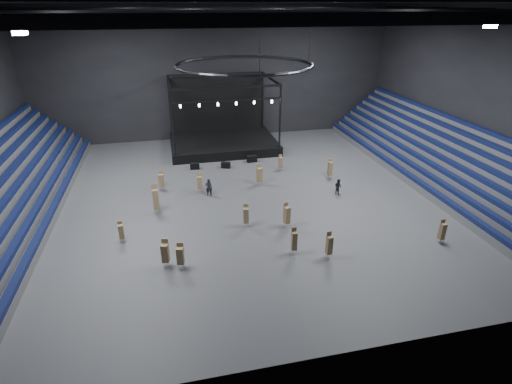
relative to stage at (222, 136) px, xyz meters
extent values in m
plane|color=#434446|center=(0.00, -16.24, -1.45)|extent=(50.00, 50.00, 0.00)
cube|color=black|center=(0.00, -16.24, 16.55)|extent=(50.00, 42.00, 0.20)
cube|color=black|center=(0.00, 4.76, 7.55)|extent=(50.00, 0.20, 18.00)
cube|color=black|center=(0.00, -37.24, 7.55)|extent=(50.00, 0.20, 18.00)
cube|color=black|center=(25.00, -16.24, 7.55)|extent=(0.20, 42.00, 18.00)
cube|color=#525254|center=(-21.40, -16.24, -1.08)|extent=(7.20, 40.00, 0.75)
cube|color=#0C1838|center=(-18.12, -16.24, -0.50)|extent=(0.59, 40.00, 0.40)
cube|color=#525254|center=(-21.85, -16.24, -0.70)|extent=(6.30, 40.00, 1.50)
cube|color=#0C1838|center=(-19.02, -16.24, 0.25)|extent=(0.59, 40.00, 0.40)
cube|color=#525254|center=(-22.30, -16.24, -0.33)|extent=(5.40, 40.00, 2.25)
cube|color=#0C1838|center=(-19.91, -16.24, 1.00)|extent=(0.59, 40.00, 0.40)
cube|color=#0C1838|center=(-20.82, -16.24, 1.75)|extent=(0.59, 40.00, 0.40)
cube|color=#0C1838|center=(-21.71, -16.24, 2.50)|extent=(0.59, 40.00, 0.40)
cube|color=#525254|center=(21.40, -16.24, -1.08)|extent=(7.20, 40.00, 0.75)
cube|color=#0C1838|center=(18.12, -16.24, -0.50)|extent=(0.59, 40.00, 0.40)
cube|color=#525254|center=(21.85, -16.24, -0.70)|extent=(6.30, 40.00, 1.50)
cube|color=#0C1838|center=(19.02, -16.24, 0.25)|extent=(0.59, 40.00, 0.40)
cube|color=#525254|center=(22.30, -16.24, -0.33)|extent=(5.40, 40.00, 2.25)
cube|color=#0C1838|center=(19.91, -16.24, 1.00)|extent=(0.59, 40.00, 0.40)
cube|color=#525254|center=(22.75, -16.24, 0.05)|extent=(4.50, 40.00, 3.00)
cube|color=#0C1838|center=(20.82, -16.24, 1.75)|extent=(0.59, 40.00, 0.40)
cube|color=#525254|center=(23.20, -16.24, 0.42)|extent=(3.60, 40.00, 3.75)
cube|color=#0C1838|center=(21.71, -16.24, 2.50)|extent=(0.59, 40.00, 0.40)
cube|color=#525254|center=(23.65, -16.24, 0.80)|extent=(2.70, 40.00, 4.50)
cube|color=#0C1838|center=(22.61, -16.24, 3.25)|extent=(0.59, 40.00, 0.40)
cube|color=#525254|center=(24.10, -16.24, 1.17)|extent=(1.80, 40.00, 5.25)
cube|color=#0C1838|center=(23.52, -16.24, 4.00)|extent=(0.59, 40.00, 0.40)
cube|color=#525254|center=(24.55, -16.24, 1.55)|extent=(0.90, 40.00, 6.00)
cube|color=#0C1838|center=(24.41, -16.24, 4.75)|extent=(0.59, 40.00, 0.40)
cube|color=black|center=(0.00, -0.74, -0.85)|extent=(14.00, 10.00, 1.20)
cube|color=black|center=(0.00, 4.06, 3.75)|extent=(13.30, 0.30, 8.00)
cylinder|color=black|center=(-6.60, -5.34, 3.65)|extent=(0.24, 0.24, 7.80)
cylinder|color=black|center=(-6.60, 3.86, 3.65)|extent=(0.24, 0.24, 7.80)
cylinder|color=black|center=(6.60, -5.34, 3.65)|extent=(0.24, 0.24, 7.80)
cylinder|color=black|center=(6.60, 3.86, 3.65)|extent=(0.24, 0.24, 7.80)
cube|color=black|center=(0.00, -5.34, 7.55)|extent=(13.40, 0.25, 0.25)
cube|color=black|center=(0.00, 3.86, 7.55)|extent=(13.40, 0.25, 0.25)
cube|color=black|center=(0.00, -5.34, 6.05)|extent=(13.40, 0.20, 0.20)
cylinder|color=white|center=(-5.50, -5.34, 5.65)|extent=(0.24, 0.24, 0.35)
cylinder|color=white|center=(-3.30, -5.34, 5.65)|extent=(0.24, 0.24, 0.35)
cylinder|color=white|center=(-1.10, -5.34, 5.65)|extent=(0.24, 0.24, 0.35)
cylinder|color=white|center=(1.10, -5.34, 5.65)|extent=(0.24, 0.24, 0.35)
cylinder|color=white|center=(3.30, -5.34, 5.65)|extent=(0.24, 0.24, 0.35)
cylinder|color=white|center=(5.50, -5.34, 5.65)|extent=(0.24, 0.24, 0.35)
torus|color=black|center=(0.00, -16.24, 11.55)|extent=(12.30, 12.30, 0.30)
cylinder|color=black|center=(6.00, -16.24, 14.05)|extent=(0.04, 0.04, 5.00)
cylinder|color=black|center=(0.00, -10.24, 14.05)|extent=(0.04, 0.04, 5.00)
cylinder|color=black|center=(-6.00, -16.24, 14.05)|extent=(0.04, 0.04, 5.00)
cylinder|color=black|center=(0.00, -22.24, 14.05)|extent=(0.04, 0.04, 5.00)
cube|color=black|center=(0.00, -31.24, 15.75)|extent=(49.00, 0.35, 0.70)
cube|color=black|center=(0.00, -23.24, 15.75)|extent=(49.00, 0.35, 0.70)
cube|color=black|center=(0.00, -16.24, 15.75)|extent=(49.00, 0.35, 0.70)
cube|color=black|center=(0.00, -9.24, 15.75)|extent=(49.00, 0.35, 0.70)
cube|color=black|center=(0.00, -1.24, 15.75)|extent=(49.00, 0.35, 0.70)
cube|color=white|center=(-14.00, -28.24, 15.15)|extent=(0.60, 0.60, 0.25)
cube|color=white|center=(14.00, -28.24, 15.15)|extent=(0.60, 0.60, 0.25)
cube|color=white|center=(-10.00, -12.24, 15.15)|extent=(0.60, 0.60, 0.25)
cube|color=white|center=(10.00, -12.24, 15.15)|extent=(0.60, 0.60, 0.25)
cube|color=white|center=(-4.00, -20.24, 15.15)|extent=(0.60, 0.60, 0.25)
cube|color=white|center=(4.00, -20.24, 15.15)|extent=(0.60, 0.60, 0.25)
cube|color=black|center=(-4.45, -7.49, -1.08)|extent=(1.13, 0.61, 0.73)
cube|color=black|center=(-0.78, -7.93, -1.10)|extent=(1.18, 0.88, 0.70)
cube|color=black|center=(2.70, -6.67, -1.04)|extent=(1.30, 0.75, 0.82)
cylinder|color=silver|center=(1.82, -13.92, -1.24)|extent=(0.03, 0.03, 0.42)
cylinder|color=silver|center=(1.82, -13.52, -1.24)|extent=(0.03, 0.03, 0.42)
cylinder|color=silver|center=(2.22, -13.92, -1.24)|extent=(0.03, 0.03, 0.42)
cylinder|color=silver|center=(2.22, -13.52, -1.24)|extent=(0.03, 0.03, 0.42)
cube|color=tan|center=(2.02, -13.72, -0.24)|extent=(0.64, 0.64, 1.58)
cube|color=tan|center=(1.95, -13.52, 0.49)|extent=(0.47, 0.23, 0.87)
cylinder|color=silver|center=(9.97, -13.85, -1.26)|extent=(0.03, 0.03, 0.37)
cylinder|color=silver|center=(9.97, -13.50, -1.26)|extent=(0.03, 0.03, 0.37)
cylinder|color=silver|center=(10.32, -13.85, -1.26)|extent=(0.03, 0.03, 0.37)
cylinder|color=silver|center=(10.32, -13.50, -1.26)|extent=(0.03, 0.03, 0.37)
cube|color=tan|center=(10.15, -13.67, -0.28)|extent=(0.49, 0.49, 1.61)
cube|color=tan|center=(10.13, -13.49, 0.48)|extent=(0.43, 0.10, 0.88)
cylinder|color=silver|center=(-11.82, -22.54, -1.28)|extent=(0.03, 0.03, 0.34)
cylinder|color=silver|center=(-11.82, -22.22, -1.28)|extent=(0.03, 0.03, 0.34)
cylinder|color=silver|center=(-11.50, -22.54, -1.28)|extent=(0.03, 0.03, 0.34)
cylinder|color=silver|center=(-11.50, -22.22, -1.28)|extent=(0.03, 0.03, 0.34)
cube|color=tan|center=(-11.66, -22.38, -0.46)|extent=(0.45, 0.45, 1.28)
cube|color=tan|center=(-11.68, -22.21, 0.13)|extent=(0.40, 0.09, 0.70)
cylinder|color=silver|center=(-4.64, -14.27, -1.25)|extent=(0.03, 0.03, 0.41)
cylinder|color=silver|center=(-4.64, -13.89, -1.25)|extent=(0.03, 0.03, 0.41)
cylinder|color=silver|center=(-4.25, -14.27, -1.25)|extent=(0.03, 0.03, 0.41)
cylinder|color=silver|center=(-4.25, -13.89, -1.25)|extent=(0.03, 0.03, 0.41)
cube|color=tan|center=(-4.45, -14.08, -0.37)|extent=(0.53, 0.53, 1.35)
cube|color=tan|center=(-4.43, -13.88, 0.26)|extent=(0.47, 0.11, 0.74)
cylinder|color=silver|center=(-8.38, -26.80, -1.24)|extent=(0.03, 0.03, 0.43)
cylinder|color=silver|center=(-8.38, -26.39, -1.24)|extent=(0.03, 0.03, 0.43)
cylinder|color=silver|center=(-7.97, -26.80, -1.24)|extent=(0.03, 0.03, 0.43)
cylinder|color=silver|center=(-7.97, -26.39, -1.24)|extent=(0.03, 0.03, 0.43)
cube|color=tan|center=(-8.18, -26.59, -0.28)|extent=(0.62, 0.62, 1.49)
cube|color=tan|center=(-8.12, -26.39, 0.42)|extent=(0.49, 0.18, 0.82)
cylinder|color=silver|center=(5.25, -10.34, -1.28)|extent=(0.03, 0.03, 0.34)
cylinder|color=silver|center=(5.25, -10.01, -1.28)|extent=(0.03, 0.03, 0.34)
cylinder|color=silver|center=(5.57, -10.34, -1.28)|extent=(0.03, 0.03, 0.34)
cylinder|color=silver|center=(5.57, -10.01, -1.28)|extent=(0.03, 0.03, 0.34)
cube|color=tan|center=(5.41, -10.17, -0.46)|extent=(0.42, 0.42, 1.29)
cube|color=tan|center=(5.41, -10.00, 0.13)|extent=(0.40, 0.06, 0.71)
cylinder|color=silver|center=(1.54, -27.20, -1.28)|extent=(0.03, 0.03, 0.34)
cylinder|color=silver|center=(1.54, -26.88, -1.28)|extent=(0.03, 0.03, 0.34)
cylinder|color=silver|center=(1.86, -27.20, -1.28)|extent=(0.03, 0.03, 0.34)
cylinder|color=silver|center=(1.86, -26.88, -1.28)|extent=(0.03, 0.03, 0.34)
cube|color=tan|center=(1.70, -27.04, -0.33)|extent=(0.42, 0.42, 1.55)
cube|color=tan|center=(1.71, -26.87, 0.39)|extent=(0.39, 0.06, 0.85)
cylinder|color=silver|center=(-8.52, -12.89, -1.25)|extent=(0.03, 0.03, 0.39)
cylinder|color=silver|center=(-8.52, -12.52, -1.25)|extent=(0.03, 0.03, 0.39)
cylinder|color=silver|center=(-8.15, -12.89, -1.25)|extent=(0.03, 0.03, 0.39)
cylinder|color=silver|center=(-8.15, -12.52, -1.25)|extent=(0.03, 0.03, 0.39)
cube|color=tan|center=(-8.34, -12.71, -0.36)|extent=(0.57, 0.57, 1.39)
cube|color=tan|center=(-8.29, -12.52, 0.28)|extent=(0.45, 0.17, 0.76)
cylinder|color=silver|center=(-9.07, -18.03, -1.22)|extent=(0.03, 0.03, 0.45)
cylinder|color=silver|center=(-9.07, -17.60, -1.22)|extent=(0.03, 0.03, 0.45)
cylinder|color=silver|center=(-8.64, -18.03, -1.22)|extent=(0.03, 0.03, 0.45)
cylinder|color=silver|center=(-8.64, -17.60, -1.22)|extent=(0.03, 0.03, 0.45)
cube|color=tan|center=(-8.85, -17.82, -0.01)|extent=(0.57, 0.57, 1.97)
cube|color=tan|center=(-8.86, -17.59, 0.92)|extent=(0.52, 0.10, 1.08)
cylinder|color=silver|center=(2.14, -23.16, -1.25)|extent=(0.03, 0.03, 0.40)
cylinder|color=silver|center=(2.14, -22.78, -1.25)|extent=(0.03, 0.03, 0.40)
cylinder|color=silver|center=(2.52, -23.16, -1.25)|extent=(0.03, 0.03, 0.40)
cylinder|color=silver|center=(2.52, -22.78, -1.25)|extent=(0.03, 0.03, 0.40)
cube|color=tan|center=(2.33, -22.97, -0.27)|extent=(0.60, 0.60, 1.57)
cube|color=tan|center=(2.26, -22.78, 0.47)|extent=(0.45, 0.20, 0.87)
cylinder|color=silver|center=(-7.30, -27.28, -1.24)|extent=(0.03, 0.03, 0.42)
cylinder|color=silver|center=(-7.30, -26.89, -1.24)|extent=(0.03, 0.03, 0.42)
cylinder|color=silver|center=(-6.90, -27.28, -1.24)|extent=(0.03, 0.03, 0.42)
cylinder|color=silver|center=(-6.90, -26.89, -1.24)|extent=(0.03, 0.03, 0.42)
cube|color=tan|center=(-7.10, -27.08, -0.35)|extent=(0.60, 0.60, 1.37)
cube|color=tan|center=(-7.05, -26.88, 0.29)|extent=(0.48, 0.17, 0.75)
cylinder|color=silver|center=(-1.33, -22.29, -1.26)|extent=(0.03, 0.03, 0.39)
cylinder|color=silver|center=(-1.33, -21.92, -1.26)|extent=(0.03, 0.03, 0.39)
cylinder|color=silver|center=(-0.97, -22.29, -1.26)|extent=(0.03, 0.03, 0.39)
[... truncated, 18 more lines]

